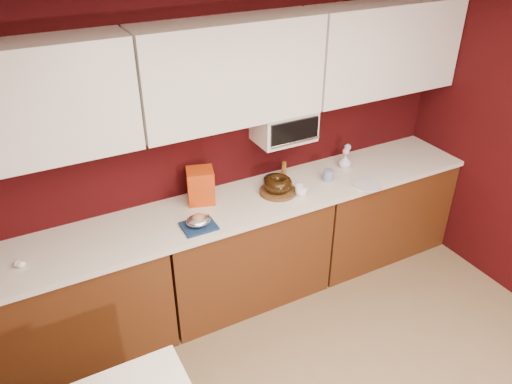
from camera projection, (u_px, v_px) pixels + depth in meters
The scene contains 28 objects.
wall_back at pixel (223, 144), 3.80m from camera, with size 4.00×0.02×2.50m, color #330708.
base_cabinet_left at pixel (70, 307), 3.44m from camera, with size 1.31×0.58×0.86m, color #522910.
base_cabinet_center at pixel (243, 252), 3.98m from camera, with size 1.31×0.58×0.86m, color #522910.
base_cabinet_right at pixel (374, 210), 4.52m from camera, with size 1.31×0.58×0.86m, color #522910.
countertop at pixel (242, 204), 3.75m from camera, with size 4.00×0.62×0.04m, color silver.
upper_cabinet_left at pixel (18, 106), 2.83m from camera, with size 1.31×0.33×0.70m, color white.
upper_cabinet_center at pixel (230, 73), 3.37m from camera, with size 1.31×0.33×0.70m, color white.
upper_cabinet_right at pixel (384, 49), 3.91m from camera, with size 1.31×0.33×0.70m, color white.
toaster_oven at pixel (284, 125), 3.81m from camera, with size 0.45×0.30×0.25m, color white.
toaster_oven_door at pixel (295, 132), 3.69m from camera, with size 0.40×0.02×0.18m, color black.
toaster_oven_handle at pixel (295, 142), 3.71m from camera, with size 0.02×0.02×0.42m, color silver.
cake_base at pixel (278, 191), 3.85m from camera, with size 0.29×0.29×0.03m, color brown.
bundt_cake at pixel (278, 184), 3.82m from camera, with size 0.22×0.22×0.09m, color black.
navy_towel at pixel (199, 226), 3.45m from camera, with size 0.23×0.20×0.02m, color navy.
foil_ham_nest at pixel (198, 221), 3.43m from camera, with size 0.17×0.15×0.06m, color white.
roasted_ham at pixel (198, 217), 3.42m from camera, with size 0.09×0.07×0.06m, color #AB724E.
pandoro_box at pixel (201, 186), 3.69m from camera, with size 0.19×0.18×0.27m, color #AB1D0B.
dark_pan at pixel (276, 180), 3.99m from camera, with size 0.20×0.20×0.03m, color black.
coffee_mug at pixel (301, 190), 3.80m from camera, with size 0.09×0.09×0.09m, color white.
blue_jar at pixel (328, 175), 4.00m from camera, with size 0.08×0.08×0.10m, color navy.
flower_vase at pixel (345, 160), 4.20m from camera, with size 0.08×0.08×0.13m, color silver.
flower_pink at pixel (346, 151), 4.15m from camera, with size 0.06×0.06×0.06m, color pink.
flower_blue at pixel (348, 147), 4.17m from camera, with size 0.06×0.06×0.06m, color #83B7D2.
china_plate at pixel (367, 185), 3.96m from camera, with size 0.24×0.24×0.01m, color silver.
amber_bottle at pixel (283, 171), 4.07m from camera, with size 0.03×0.03×0.10m, color brown.
egg_left at pixel (21, 264), 3.07m from camera, with size 0.05×0.04×0.04m, color white.
egg_right at pixel (18, 264), 3.08m from camera, with size 0.06×0.04×0.04m, color white.
amber_bottle_tall at pixel (284, 169), 4.07m from camera, with size 0.04×0.04×0.12m, color brown.
Camera 1 is at (-1.40, -0.92, 2.87)m, focal length 35.00 mm.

